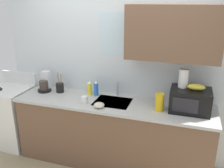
% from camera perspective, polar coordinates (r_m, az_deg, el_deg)
% --- Properties ---
extents(kitchen_wall_assembly, '(3.33, 0.42, 2.50)m').
position_cam_1_polar(kitchen_wall_assembly, '(3.21, 4.04, 5.05)').
color(kitchen_wall_assembly, silver).
rests_on(kitchen_wall_assembly, ground).
extents(counter_unit, '(2.56, 0.63, 0.90)m').
position_cam_1_polar(counter_unit, '(3.32, 0.00, -11.35)').
color(counter_unit, brown).
rests_on(counter_unit, ground).
extents(sink_faucet, '(0.03, 0.03, 0.20)m').
position_cam_1_polar(sink_faucet, '(3.29, 1.28, -1.14)').
color(sink_faucet, '#B2B5BA').
rests_on(sink_faucet, counter_unit).
extents(stove_range, '(0.60, 0.60, 1.08)m').
position_cam_1_polar(stove_range, '(4.07, -22.49, -6.85)').
color(stove_range, white).
rests_on(stove_range, ground).
extents(microwave, '(0.46, 0.35, 0.27)m').
position_cam_1_polar(microwave, '(2.98, 17.89, -3.66)').
color(microwave, black).
rests_on(microwave, counter_unit).
extents(banana_bunch, '(0.20, 0.11, 0.07)m').
position_cam_1_polar(banana_bunch, '(2.92, 19.22, -0.67)').
color(banana_bunch, gold).
rests_on(banana_bunch, microwave).
extents(paper_towel_roll, '(0.11, 0.11, 0.22)m').
position_cam_1_polar(paper_towel_roll, '(2.95, 16.47, 1.31)').
color(paper_towel_roll, white).
rests_on(paper_towel_roll, microwave).
extents(coffee_maker, '(0.19, 0.21, 0.28)m').
position_cam_1_polar(coffee_maker, '(3.61, -15.46, 0.07)').
color(coffee_maker, black).
rests_on(coffee_maker, counter_unit).
extents(dish_soap_bottle_blue, '(0.06, 0.06, 0.22)m').
position_cam_1_polar(dish_soap_bottle_blue, '(3.31, -3.77, -1.07)').
color(dish_soap_bottle_blue, blue).
rests_on(dish_soap_bottle_blue, counter_unit).
extents(dish_soap_bottle_yellow, '(0.07, 0.07, 0.20)m').
position_cam_1_polar(dish_soap_bottle_yellow, '(3.34, -5.28, -0.99)').
color(dish_soap_bottle_yellow, yellow).
rests_on(dish_soap_bottle_yellow, counter_unit).
extents(cereal_canister, '(0.10, 0.10, 0.21)m').
position_cam_1_polar(cereal_canister, '(2.91, 11.12, -4.21)').
color(cereal_canister, gold).
rests_on(cereal_canister, counter_unit).
extents(mug_white, '(0.08, 0.08, 0.09)m').
position_cam_1_polar(mug_white, '(3.09, -6.49, -3.76)').
color(mug_white, white).
rests_on(mug_white, counter_unit).
extents(utensil_crock, '(0.11, 0.11, 0.29)m').
position_cam_1_polar(utensil_crock, '(3.51, -12.15, -0.79)').
color(utensil_crock, black).
rests_on(utensil_crock, counter_unit).
extents(small_bowl, '(0.13, 0.13, 0.06)m').
position_cam_1_polar(small_bowl, '(2.96, -3.06, -5.00)').
color(small_bowl, beige).
rests_on(small_bowl, counter_unit).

